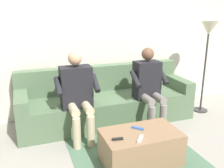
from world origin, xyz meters
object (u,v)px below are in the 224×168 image
remote_black (118,139)px  person_left_seated (149,84)px  floor_lamp (208,36)px  remote_blue (137,128)px  coffee_table (140,147)px  remote_white (140,139)px  person_right_seated (77,91)px  couch (106,103)px

remote_black → person_left_seated: bearing=56.3°
person_left_seated → floor_lamp: (-1.12, -0.18, 0.62)m
remote_blue → coffee_table: bearing=140.3°
person_left_seated → remote_white: person_left_seated is taller
remote_black → remote_white: size_ratio=0.80×
remote_black → remote_blue: remote_black is taller
person_right_seated → floor_lamp: bearing=-175.4°
person_left_seated → person_right_seated: size_ratio=0.99×
remote_white → person_left_seated: bearing=8.0°
remote_white → remote_black: bearing=109.0°
floor_lamp → person_right_seated: bearing=4.6°
person_left_seated → couch: bearing=-36.3°
person_left_seated → remote_white: size_ratio=8.01×
remote_black → coffee_table: bearing=22.1°
floor_lamp → person_left_seated: bearing=8.9°
remote_black → remote_blue: size_ratio=0.82×
couch → coffee_table: 1.22m
person_right_seated → remote_black: 0.97m
coffee_table → remote_blue: size_ratio=6.14×
remote_black → floor_lamp: size_ratio=0.08×
coffee_table → couch: bearing=-90.0°
couch → remote_black: bearing=76.7°
couch → floor_lamp: floor_lamp is taller
person_right_seated → person_left_seated: bearing=179.9°
person_right_seated → remote_white: bearing=113.9°
couch → floor_lamp: bearing=172.8°
couch → remote_blue: 1.14m
couch → remote_white: size_ratio=18.17×
remote_black → remote_blue: (-0.30, -0.15, -0.00)m
remote_blue → floor_lamp: size_ratio=0.09×
couch → person_left_seated: person_left_seated is taller
person_left_seated → person_right_seated: person_right_seated is taller
coffee_table → remote_blue: bearing=-86.6°
remote_black → floor_lamp: bearing=37.8°
coffee_table → person_left_seated: bearing=-122.2°
couch → remote_blue: size_ratio=18.73×
person_right_seated → floor_lamp: 2.26m
coffee_table → remote_black: (0.31, 0.07, 0.20)m
person_right_seated → remote_blue: bearing=124.6°
couch → remote_black: couch is taller
person_right_seated → remote_blue: person_right_seated is taller
remote_black → remote_blue: bearing=36.0°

